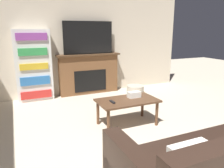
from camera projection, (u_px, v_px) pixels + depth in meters
wall_back at (72, 40)px, 5.29m from camera, size 6.01×0.06×2.70m
fireplace at (89, 74)px, 5.51m from camera, size 1.59×0.28×1.00m
tv at (88, 38)px, 5.27m from camera, size 1.23×0.03×0.78m
coffee_table at (127, 103)px, 3.65m from camera, size 1.01×0.57×0.45m
tissue_box at (134, 95)px, 3.76m from camera, size 0.22×0.12×0.10m
remote_control at (112, 102)px, 3.50m from camera, size 0.04×0.15×0.02m
bookshelf at (34, 66)px, 4.89m from camera, size 0.78×0.29×1.60m
storage_basket at (135, 89)px, 5.62m from camera, size 0.44×0.44×0.19m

